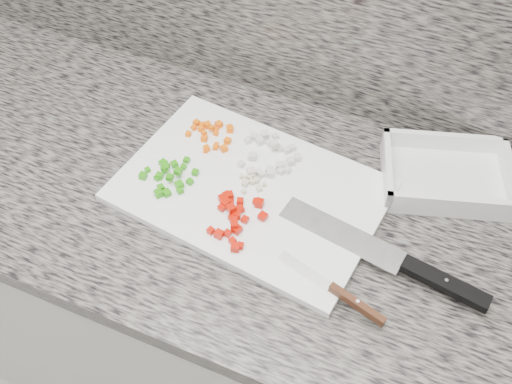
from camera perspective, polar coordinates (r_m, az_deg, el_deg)
cabinet at (r=1.48m, az=-1.72°, el=-11.49°), size 3.92×0.62×0.86m
countertop at (r=1.10m, az=-2.27°, el=-0.59°), size 3.96×0.64×0.04m
cutting_board at (r=1.08m, az=-0.57°, el=0.14°), size 0.52×0.38×0.02m
carrot_pile at (r=1.16m, az=-4.38°, el=5.84°), size 0.10×0.09×0.02m
onion_pile at (r=1.12m, az=1.43°, el=3.64°), size 0.12×0.13×0.02m
green_pepper_pile at (r=1.09m, az=-8.80°, el=1.42°), size 0.10×0.11×0.02m
red_pepper_pile at (r=1.02m, az=-2.16°, el=-2.33°), size 0.10×0.12×0.02m
garlic_pile at (r=1.08m, az=-0.54°, el=1.18°), size 0.06×0.06×0.01m
chef_knife at (r=1.00m, az=14.93°, el=-7.11°), size 0.38×0.10×0.02m
paring_knife at (r=0.95m, az=8.72°, el=-10.19°), size 0.20×0.07×0.02m
tray at (r=1.15m, az=18.47°, el=1.48°), size 0.28×0.24×0.05m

